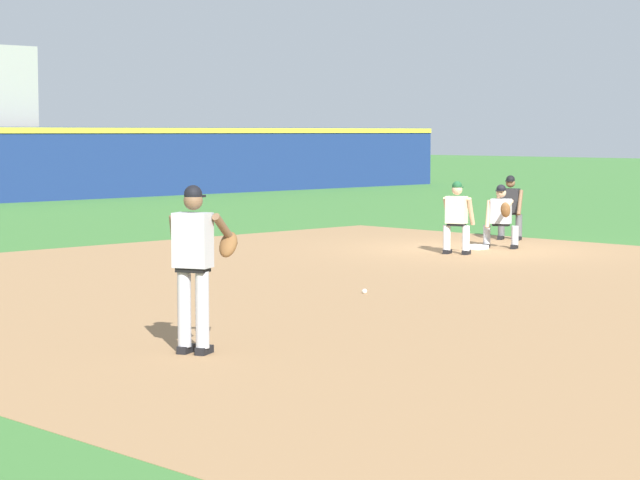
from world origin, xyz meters
TOP-DOWN VIEW (x-y plane):
  - ground_plane at (0.00, 0.00)m, footprint 160.00×160.00m
  - infield_dirt_patch at (-5.94, -2.75)m, footprint 18.00×18.00m
  - first_base_bag at (0.00, 0.00)m, footprint 0.38×0.38m
  - baseball at (-6.81, -3.28)m, footprint 0.07×0.07m
  - pitcher at (-11.83, -5.50)m, footprint 0.83×0.59m
  - first_baseman at (0.49, -0.27)m, footprint 0.84×0.97m
  - baserunner at (-1.13, -0.40)m, footprint 0.57×0.67m
  - umpire at (2.33, 0.88)m, footprint 0.60×0.67m

SIDE VIEW (x-z plane):
  - ground_plane at x=0.00m, z-range 0.00..0.00m
  - infield_dirt_patch at x=-5.94m, z-range 0.00..0.01m
  - baseball at x=-6.81m, z-range 0.00..0.07m
  - first_base_bag at x=0.00m, z-range 0.00..0.09m
  - first_baseman at x=0.49m, z-range 0.06..1.40m
  - baserunner at x=-1.13m, z-range 0.06..1.52m
  - umpire at x=2.33m, z-range 0.06..1.52m
  - pitcher at x=-11.83m, z-range 0.13..1.99m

